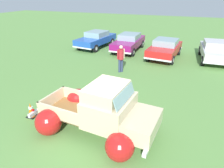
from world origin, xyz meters
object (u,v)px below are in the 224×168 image
show_car_3 (215,50)px  spectator_0 (121,57)px  show_car_1 (129,42)px  vintage_pickup_truck (103,114)px  show_car_2 (165,48)px  show_car_0 (96,39)px  lane_cone_0 (31,110)px

show_car_3 → spectator_0: (-5.71, -4.68, 0.21)m
show_car_3 → show_car_1: bearing=-96.1°
vintage_pickup_truck → show_car_2: vintage_pickup_truck is taller
show_car_3 → vintage_pickup_truck: bearing=-25.4°
vintage_pickup_truck → show_car_3: 11.46m
show_car_1 → show_car_2: size_ratio=1.07×
vintage_pickup_truck → spectator_0: 6.06m
show_car_0 → show_car_1: same height
vintage_pickup_truck → lane_cone_0: vintage_pickup_truck is taller
show_car_3 → show_car_0: bearing=-95.4°
show_car_1 → lane_cone_0: bearing=-3.1°
show_car_0 → lane_cone_0: 11.43m
show_car_1 → spectator_0: (0.97, -5.05, 0.21)m
show_car_0 → spectator_0: (4.08, -5.10, 0.20)m
show_car_0 → show_car_3: (9.79, -0.42, -0.00)m
show_car_2 → show_car_1: bearing=-101.8°
spectator_0 → lane_cone_0: (-1.80, -6.09, -0.68)m
show_car_2 → lane_cone_0: size_ratio=6.85×
show_car_1 → show_car_2: (3.18, -1.03, -0.00)m
show_car_0 → show_car_1: 3.11m
show_car_3 → lane_cone_0: 13.14m
show_car_0 → lane_cone_0: bearing=19.4°
show_car_3 → show_car_2: bearing=-82.4°
show_car_0 → lane_cone_0: size_ratio=7.43×
show_car_0 → show_car_3: bearing=95.4°
show_car_1 → show_car_0: bearing=-89.8°
show_car_1 → show_car_3: bearing=87.9°
lane_cone_0 → show_car_3: bearing=55.1°
vintage_pickup_truck → lane_cone_0: bearing=-171.4°
lane_cone_0 → spectator_0: bearing=73.5°
show_car_2 → spectator_0: spectator_0 is taller
show_car_0 → show_car_3: 9.80m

